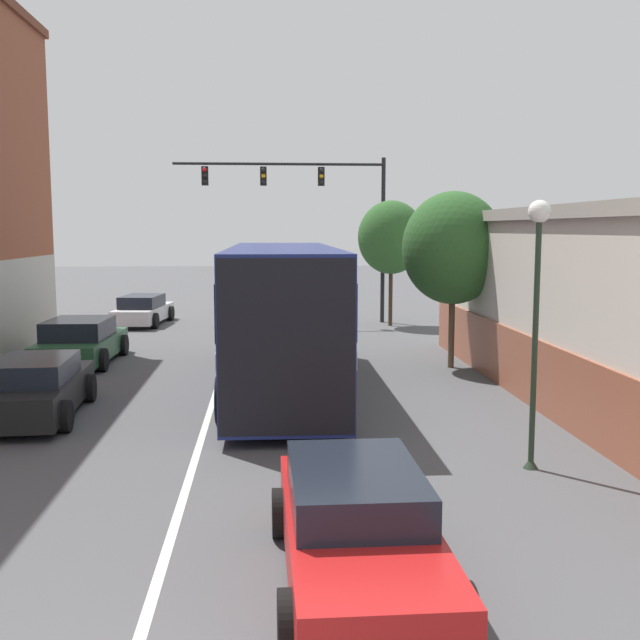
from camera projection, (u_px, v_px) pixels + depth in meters
lane_center_line at (220, 379)px, 20.68m from camera, size 0.14×44.51×0.01m
bus at (282, 310)px, 19.25m from camera, size 3.01×11.25×3.67m
hatchback_foreground at (357, 529)px, 8.74m from camera, size 1.97×4.61×1.31m
parked_car_left_near at (143, 310)px, 32.40m from camera, size 2.27×4.65×1.28m
parked_car_left_mid at (36, 388)px, 16.37m from camera, size 2.15×4.54×1.35m
parked_car_left_far at (81, 342)px, 22.97m from camera, size 2.27×4.60×1.39m
traffic_signal_gantry at (316, 200)px, 32.39m from camera, size 9.16×0.36×7.19m
street_lamp at (537, 295)px, 12.59m from camera, size 0.38×0.38×4.60m
street_tree_near at (453, 248)px, 21.98m from camera, size 3.02×2.71×5.23m
street_tree_far at (391, 237)px, 31.63m from camera, size 2.82×2.54×5.32m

